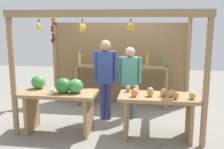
% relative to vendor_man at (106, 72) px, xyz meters
% --- Properties ---
extents(ground_plane, '(12.00, 12.00, 0.00)m').
position_rel_vendor_man_xyz_m(ground_plane, '(0.16, 0.04, -1.00)').
color(ground_plane, gray).
rests_on(ground_plane, ground).
extents(market_stall, '(3.37, 2.25, 2.21)m').
position_rel_vendor_man_xyz_m(market_stall, '(0.15, 0.52, 0.31)').
color(market_stall, '#99754C').
rests_on(market_stall, ground).
extents(fruit_counter_left, '(1.36, 0.67, 1.04)m').
position_rel_vendor_man_xyz_m(fruit_counter_left, '(-0.74, -0.76, -0.32)').
color(fruit_counter_left, '#99754C').
rests_on(fruit_counter_left, ground).
extents(fruit_counter_right, '(1.36, 0.64, 0.93)m').
position_rel_vendor_man_xyz_m(fruit_counter_right, '(1.04, -0.77, -0.41)').
color(fruit_counter_right, '#99754C').
rests_on(fruit_counter_right, ground).
extents(bottle_shelf_unit, '(2.16, 0.22, 1.34)m').
position_rel_vendor_man_xyz_m(bottle_shelf_unit, '(0.23, 0.84, -0.21)').
color(bottle_shelf_unit, '#99754C').
rests_on(bottle_shelf_unit, ground).
extents(vendor_man, '(0.48, 0.22, 1.66)m').
position_rel_vendor_man_xyz_m(vendor_man, '(0.00, 0.00, 0.00)').
color(vendor_man, navy).
rests_on(vendor_man, ground).
extents(vendor_woman, '(0.48, 0.21, 1.51)m').
position_rel_vendor_man_xyz_m(vendor_woman, '(0.49, 0.12, -0.10)').
color(vendor_woman, '#405952').
rests_on(vendor_woman, ground).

